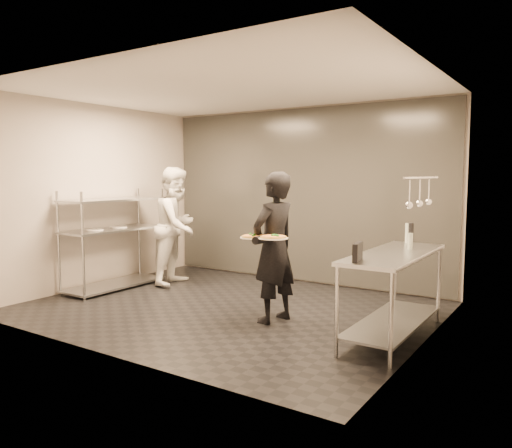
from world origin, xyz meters
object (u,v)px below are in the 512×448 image
Objects in this scene: prep_counter at (394,280)px; pizza_plate_far at (273,237)px; bottle_clear at (410,241)px; waiter at (274,247)px; pass_rack at (114,238)px; pizza_plate_near at (253,237)px; pos_monitor at (358,252)px; bottle_dark at (411,233)px; bottle_green at (408,233)px; chef at (177,226)px; salad_plate at (277,204)px.

prep_counter is 5.37× the size of pizza_plate_far.
bottle_clear reaches higher than prep_counter.
pass_rack is at bearing -82.16° from waiter.
pos_monitor is (1.39, -0.33, -0.01)m from pizza_plate_near.
bottle_dark is (4.26, 0.80, 0.27)m from pass_rack.
pass_rack is 4.42m from bottle_clear.
bottle_green is at bearing 109.32° from bottle_clear.
waiter is 1.63m from bottle_dark.
chef reaches higher than salad_plate.
pos_monitor is at bearing -30.88° from salad_plate.
waiter is 0.57m from salad_plate.
prep_counter is at bearing -3.97° from salad_plate.
pass_rack is 0.91× the size of waiter.
pizza_plate_far is at bearing -2.91° from pizza_plate_near.
chef reaches higher than bottle_green.
chef is 7.65× the size of bottle_dark.
prep_counter is (4.33, 0.00, -0.14)m from pass_rack.
pos_monitor is at bearing -99.46° from prep_counter.
pass_rack is 6.63× the size of bottle_dark.
pass_rack is at bearing -169.34° from bottle_dark.
pass_rack is at bearing 172.12° from pizza_plate_near.
pass_rack is at bearing 128.46° from chef.
pizza_plate_near is at bearing -165.42° from prep_counter.
pos_monitor is at bearing -100.54° from bottle_clear.
chef is (-2.36, 0.92, 0.04)m from waiter.
salad_plate is 1.03× the size of pos_monitor.
salad_plate reaches higher than prep_counter.
waiter reaches higher than pos_monitor.
bottle_green is at bearing 97.04° from prep_counter.
chef is 3.66m from bottle_dark.
bottle_clear is at bearing 24.02° from pizza_plate_near.
pizza_plate_far is at bearing -7.44° from pass_rack.
pizza_plate_near is (2.22, -1.15, 0.10)m from chef.
bottle_clear is 0.51m from bottle_dark.
chef reaches higher than bottle_clear.
bottle_clear is at bearing 69.22° from pos_monitor.
bottle_dark is (1.43, 0.70, -0.33)m from salad_plate.
chef is 6.02× the size of pizza_plate_near.
pass_rack reaches higher than salad_plate.
chef is at bearing 173.34° from bottle_clear.
salad_plate is at bearing 2.16° from pass_rack.
pass_rack is at bearing 172.56° from pizza_plate_far.
pizza_plate_far is 1.37× the size of pos_monitor.
chef is 2.37m from salad_plate.
waiter is 0.30m from pizza_plate_near.
prep_counter is 0.50m from bottle_clear.
bottle_green is at bearing 78.95° from pos_monitor.
waiter is 5.76× the size of pizza_plate_near.
waiter is (2.96, -0.17, 0.11)m from pass_rack.
waiter is at bearing -3.20° from pass_rack.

